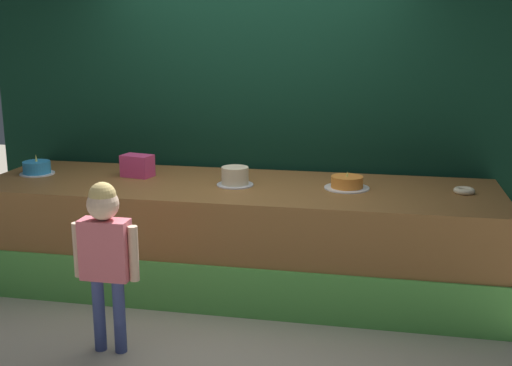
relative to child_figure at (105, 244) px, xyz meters
The scene contains 9 objects.
ground_plane 1.09m from the child_figure, 49.90° to the left, with size 12.00×12.00×0.00m, color #ADA38E.
stage_platform 1.35m from the child_figure, 66.09° to the left, with size 3.96×1.17×0.82m.
curtain_backdrop 2.07m from the child_figure, 74.17° to the left, with size 4.69×0.08×2.72m, color black.
child_figure is the anchor object (origin of this frame).
pink_box 1.37m from the child_figure, 103.08° to the left, with size 0.24×0.15×0.18m, color #E6427F.
donut 2.55m from the child_figure, 29.68° to the left, with size 0.15×0.15×0.04m, color beige.
cake_left 1.70m from the child_figure, 132.83° to the left, with size 0.28×0.28×0.17m.
cake_center 1.31m from the child_figure, 65.63° to the left, with size 0.28×0.28×0.14m.
cake_right 1.86m from the child_figure, 42.12° to the left, with size 0.34×0.34×0.13m.
Camera 1 is at (1.08, -4.06, 1.96)m, focal length 44.79 mm.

